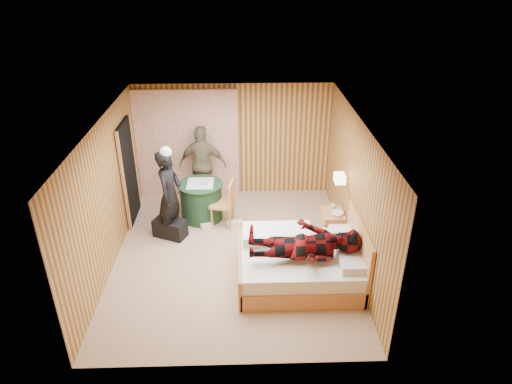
{
  "coord_description": "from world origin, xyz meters",
  "views": [
    {
      "loc": [
        0.2,
        -6.82,
        4.85
      ],
      "look_at": [
        0.42,
        0.45,
        1.05
      ],
      "focal_mm": 32.0,
      "sensor_mm": 36.0,
      "label": 1
    }
  ],
  "objects_px": {
    "duffel_bag": "(170,228)",
    "woman_standing": "(170,195)",
    "bed": "(300,263)",
    "round_table": "(201,200)",
    "nightstand": "(332,224)",
    "man_on_bed": "(306,237)",
    "chair_far": "(203,179)",
    "chair_near": "(226,200)",
    "wall_lamp": "(340,178)",
    "man_at_table": "(203,165)"
  },
  "relations": [
    {
      "from": "nightstand",
      "to": "man_on_bed",
      "type": "xyz_separation_m",
      "value": [
        -0.73,
        -1.47,
        0.68
      ]
    },
    {
      "from": "wall_lamp",
      "to": "chair_far",
      "type": "height_order",
      "value": "wall_lamp"
    },
    {
      "from": "duffel_bag",
      "to": "woman_standing",
      "type": "height_order",
      "value": "woman_standing"
    },
    {
      "from": "bed",
      "to": "chair_far",
      "type": "distance_m",
      "value": 3.3
    },
    {
      "from": "nightstand",
      "to": "man_at_table",
      "type": "bearing_deg",
      "value": 148.47
    },
    {
      "from": "duffel_bag",
      "to": "man_on_bed",
      "type": "relative_size",
      "value": 0.35
    },
    {
      "from": "chair_near",
      "to": "round_table",
      "type": "bearing_deg",
      "value": -109.96
    },
    {
      "from": "man_at_table",
      "to": "bed",
      "type": "bearing_deg",
      "value": 128.04
    },
    {
      "from": "round_table",
      "to": "chair_near",
      "type": "height_order",
      "value": "chair_near"
    },
    {
      "from": "man_at_table",
      "to": "wall_lamp",
      "type": "bearing_deg",
      "value": 152.93
    },
    {
      "from": "chair_near",
      "to": "man_at_table",
      "type": "distance_m",
      "value": 1.21
    },
    {
      "from": "chair_far",
      "to": "woman_standing",
      "type": "relative_size",
      "value": 0.53
    },
    {
      "from": "nightstand",
      "to": "chair_far",
      "type": "bearing_deg",
      "value": 149.31
    },
    {
      "from": "woman_standing",
      "to": "man_on_bed",
      "type": "height_order",
      "value": "man_on_bed"
    },
    {
      "from": "bed",
      "to": "chair_near",
      "type": "bearing_deg",
      "value": 125.97
    },
    {
      "from": "wall_lamp",
      "to": "chair_near",
      "type": "bearing_deg",
      "value": 163.84
    },
    {
      "from": "chair_far",
      "to": "man_at_table",
      "type": "height_order",
      "value": "man_at_table"
    },
    {
      "from": "bed",
      "to": "woman_standing",
      "type": "height_order",
      "value": "woman_standing"
    },
    {
      "from": "round_table",
      "to": "woman_standing",
      "type": "xyz_separation_m",
      "value": [
        -0.51,
        -0.64,
        0.48
      ]
    },
    {
      "from": "round_table",
      "to": "woman_standing",
      "type": "bearing_deg",
      "value": -128.75
    },
    {
      "from": "nightstand",
      "to": "man_at_table",
      "type": "xyz_separation_m",
      "value": [
        -2.54,
        1.56,
        0.58
      ]
    },
    {
      "from": "nightstand",
      "to": "chair_near",
      "type": "relative_size",
      "value": 0.58
    },
    {
      "from": "wall_lamp",
      "to": "chair_far",
      "type": "relative_size",
      "value": 0.28
    },
    {
      "from": "bed",
      "to": "round_table",
      "type": "xyz_separation_m",
      "value": [
        -1.79,
        2.05,
        0.09
      ]
    },
    {
      "from": "nightstand",
      "to": "chair_far",
      "type": "height_order",
      "value": "chair_far"
    },
    {
      "from": "nightstand",
      "to": "man_at_table",
      "type": "height_order",
      "value": "man_at_table"
    },
    {
      "from": "wall_lamp",
      "to": "nightstand",
      "type": "height_order",
      "value": "wall_lamp"
    },
    {
      "from": "wall_lamp",
      "to": "chair_far",
      "type": "bearing_deg",
      "value": 148.24
    },
    {
      "from": "round_table",
      "to": "nightstand",
      "type": "bearing_deg",
      "value": -17.64
    },
    {
      "from": "wall_lamp",
      "to": "man_on_bed",
      "type": "distance_m",
      "value": 1.61
    },
    {
      "from": "bed",
      "to": "man_on_bed",
      "type": "height_order",
      "value": "man_on_bed"
    },
    {
      "from": "round_table",
      "to": "duffel_bag",
      "type": "distance_m",
      "value": 0.91
    },
    {
      "from": "chair_far",
      "to": "chair_near",
      "type": "distance_m",
      "value": 1.14
    },
    {
      "from": "bed",
      "to": "round_table",
      "type": "distance_m",
      "value": 2.72
    },
    {
      "from": "chair_far",
      "to": "duffel_bag",
      "type": "xyz_separation_m",
      "value": [
        -0.55,
        -1.39,
        -0.37
      ]
    },
    {
      "from": "bed",
      "to": "round_table",
      "type": "height_order",
      "value": "bed"
    },
    {
      "from": "wall_lamp",
      "to": "chair_far",
      "type": "distance_m",
      "value": 3.15
    },
    {
      "from": "nightstand",
      "to": "chair_near",
      "type": "bearing_deg",
      "value": 165.95
    },
    {
      "from": "nightstand",
      "to": "bed",
      "type": "bearing_deg",
      "value": -121.29
    },
    {
      "from": "bed",
      "to": "chair_far",
      "type": "xyz_separation_m",
      "value": [
        -1.8,
        2.76,
        0.23
      ]
    },
    {
      "from": "bed",
      "to": "nightstand",
      "type": "bearing_deg",
      "value": 58.71
    },
    {
      "from": "wall_lamp",
      "to": "duffel_bag",
      "type": "height_order",
      "value": "wall_lamp"
    },
    {
      "from": "round_table",
      "to": "man_on_bed",
      "type": "distance_m",
      "value": 2.96
    },
    {
      "from": "nightstand",
      "to": "wall_lamp",
      "type": "bearing_deg",
      "value": -64.93
    },
    {
      "from": "nightstand",
      "to": "round_table",
      "type": "height_order",
      "value": "round_table"
    },
    {
      "from": "duffel_bag",
      "to": "man_at_table",
      "type": "height_order",
      "value": "man_at_table"
    },
    {
      "from": "wall_lamp",
      "to": "man_at_table",
      "type": "distance_m",
      "value": 3.1
    },
    {
      "from": "man_on_bed",
      "to": "man_at_table",
      "type": "bearing_deg",
      "value": 120.88
    },
    {
      "from": "woman_standing",
      "to": "man_on_bed",
      "type": "relative_size",
      "value": 0.99
    },
    {
      "from": "round_table",
      "to": "man_on_bed",
      "type": "bearing_deg",
      "value": -51.51
    }
  ]
}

